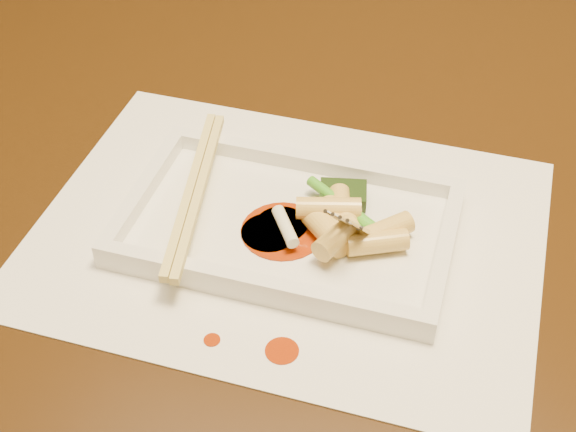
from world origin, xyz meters
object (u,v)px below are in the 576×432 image
(plate_base, at_px, (288,229))
(fork, at_px, (387,155))
(table, at_px, (262,188))
(chopstick_a, at_px, (190,189))
(placemat, at_px, (288,233))

(plate_base, bearing_deg, fork, 14.42)
(table, xyz_separation_m, fork, (0.15, -0.14, 0.18))
(table, height_order, plate_base, plate_base)
(plate_base, xyz_separation_m, chopstick_a, (-0.08, 0.00, 0.02))
(table, xyz_separation_m, placemat, (0.08, -0.16, 0.10))
(placemat, height_order, chopstick_a, chopstick_a)
(table, distance_m, plate_base, 0.21)
(plate_base, xyz_separation_m, fork, (0.07, 0.02, 0.08))
(chopstick_a, bearing_deg, plate_base, 0.00)
(chopstick_a, relative_size, fork, 1.42)
(table, xyz_separation_m, plate_base, (0.08, -0.16, 0.11))
(table, height_order, chopstick_a, chopstick_a)
(fork, bearing_deg, chopstick_a, -173.25)
(chopstick_a, xyz_separation_m, fork, (0.15, 0.02, 0.06))
(table, distance_m, placemat, 0.20)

